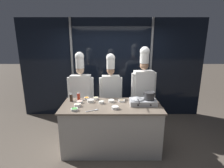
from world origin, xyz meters
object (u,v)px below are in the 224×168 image
Objects in this scene: prep_bowl_ginger at (96,98)px; chef_line at (144,84)px; chef_sous at (111,87)px; portable_stove at (144,102)px; stock_pot at (150,95)px; prep_bowl_shrimp at (80,102)px; prep_bowl_carrots at (87,98)px; prep_bowl_garlic at (112,101)px; prep_bowl_scallions at (75,109)px; prep_bowl_chicken at (78,105)px; squeeze_bottle_chili at (79,96)px; prep_bowl_rice at (116,107)px; serving_spoon_slotted at (95,110)px; prep_bowl_onion at (91,101)px; prep_bowl_mushrooms at (122,100)px; chef_head at (82,88)px; frying_pan at (138,98)px; prep_bowl_bean_sprouts at (102,102)px; squeeze_bottle_soy at (72,97)px.

prep_bowl_ginger is 1.16m from chef_line.
portable_stove is at bearing 126.49° from chef_sous.
prep_bowl_shrimp is (-1.35, 0.08, -0.16)m from stock_pot.
prep_bowl_garlic reaches higher than prep_bowl_carrots.
chef_line reaches higher than prep_bowl_scallions.
chef_line reaches higher than chef_sous.
portable_stove is 3.80× the size of prep_bowl_chicken.
squeeze_bottle_chili is 1.31× the size of prep_bowl_rice.
prep_bowl_garlic is at bearing 33.19° from prep_bowl_scallions.
squeeze_bottle_chili reaches higher than prep_bowl_shrimp.
prep_bowl_carrots is 0.47× the size of serving_spoon_slotted.
prep_bowl_garlic is 0.36m from prep_bowl_rice.
chef_sous is at bearing 57.57° from prep_bowl_onion.
prep_bowl_scallions is 0.35m from serving_spoon_slotted.
prep_bowl_mushrooms is at bearing -10.96° from prep_bowl_carrots.
serving_spoon_slotted is 1.15m from chef_head.
chef_line is (0.53, 0.56, 0.20)m from prep_bowl_mushrooms.
chef_head is (-0.42, 1.06, 0.10)m from serving_spoon_slotted.
prep_bowl_mushrooms is (0.62, 0.03, -0.01)m from prep_bowl_onion.
prep_bowl_garlic is (0.52, -0.17, 0.00)m from prep_bowl_carrots.
prep_bowl_carrots is (-1.01, 0.30, -0.11)m from frying_pan.
portable_stove is 0.25× the size of chef_line.
prep_bowl_scallions is 1.00× the size of prep_bowl_rice.
prep_bowl_chicken is (-0.12, -0.39, 0.00)m from prep_bowl_carrots.
chef_line is (0.12, 0.72, 0.17)m from portable_stove.
prep_bowl_shrimp is (-0.63, -0.05, -0.00)m from prep_bowl_garlic.
squeeze_bottle_chili is 0.09× the size of chef_line.
prep_bowl_bean_sprouts is 0.57m from prep_bowl_scallions.
prep_bowl_garlic is (0.69, -0.15, -0.06)m from squeeze_bottle_chili.
chef_sous is (0.63, 1.06, 0.10)m from prep_bowl_scallions.
frying_pan is 3.35× the size of prep_bowl_chicken.
frying_pan is 1.44m from chef_head.
squeeze_bottle_soy is at bearing -169.67° from prep_bowl_ginger.
prep_bowl_onion is (-1.14, 0.13, -0.15)m from stock_pot.
prep_bowl_onion is 0.07× the size of chef_line.
squeeze_bottle_soy is at bearing 176.69° from prep_bowl_garlic.
prep_bowl_garlic is 0.07× the size of chef_sous.
chef_line reaches higher than prep_bowl_garlic.
prep_bowl_scallions is (-0.02, -0.38, -0.00)m from prep_bowl_shrimp.
prep_bowl_onion reaches higher than prep_bowl_shrimp.
prep_bowl_chicken reaches higher than prep_bowl_shrimp.
chef_sous is (0.80, 0.58, 0.04)m from squeeze_bottle_soy.
chef_line is at bearing 30.53° from prep_bowl_chicken.
serving_spoon_slotted is (-0.91, -0.29, -0.05)m from portable_stove.
prep_bowl_mushrooms is 0.84m from prep_bowl_shrimp.
prep_bowl_scallions is (-0.02, -0.20, -0.00)m from prep_bowl_chicken.
squeeze_bottle_soy reaches higher than prep_bowl_rice.
prep_bowl_mushrooms is (0.89, -0.12, -0.06)m from squeeze_bottle_chili.
prep_bowl_ginger is (-0.13, 0.22, 0.00)m from prep_bowl_bean_sprouts.
prep_bowl_shrimp is at bearing 98.92° from chef_head.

